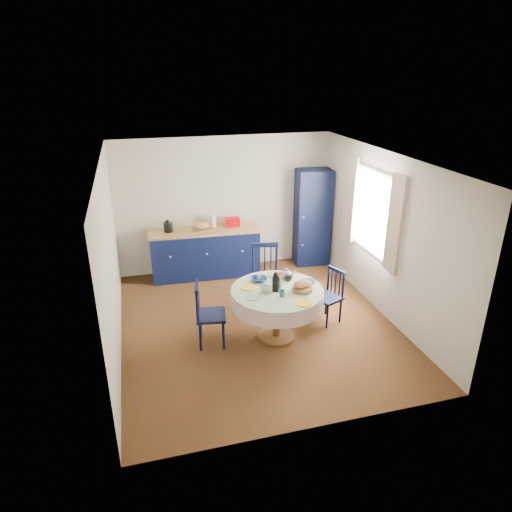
{
  "coord_description": "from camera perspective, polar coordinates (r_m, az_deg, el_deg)",
  "views": [
    {
      "loc": [
        -1.6,
        -5.8,
        3.64
      ],
      "look_at": [
        0.04,
        0.2,
        1.03
      ],
      "focal_mm": 32.0,
      "sensor_mm": 36.0,
      "label": 1
    }
  ],
  "objects": [
    {
      "name": "floor",
      "position": [
        7.03,
        0.1,
        -8.42
      ],
      "size": [
        4.5,
        4.5,
        0.0
      ],
      "primitive_type": "plane",
      "color": "black",
      "rests_on": "ground"
    },
    {
      "name": "ceiling",
      "position": [
        6.12,
        0.12,
        12.03
      ],
      "size": [
        4.5,
        4.5,
        0.0
      ],
      "primitive_type": "plane",
      "rotation": [
        3.14,
        0.0,
        0.0
      ],
      "color": "white",
      "rests_on": "wall_back"
    },
    {
      "name": "wall_back",
      "position": [
        8.55,
        -3.93,
        6.47
      ],
      "size": [
        4.0,
        0.02,
        2.5
      ],
      "primitive_type": "cube",
      "color": "beige",
      "rests_on": "floor"
    },
    {
      "name": "wall_left",
      "position": [
        6.28,
        -17.76,
        -0.75
      ],
      "size": [
        0.02,
        4.5,
        2.5
      ],
      "primitive_type": "cube",
      "color": "beige",
      "rests_on": "floor"
    },
    {
      "name": "wall_right",
      "position": [
        7.23,
        15.59,
        2.59
      ],
      "size": [
        0.02,
        4.5,
        2.5
      ],
      "primitive_type": "cube",
      "color": "beige",
      "rests_on": "floor"
    },
    {
      "name": "window",
      "position": [
        7.37,
        14.35,
        5.35
      ],
      "size": [
        0.1,
        1.74,
        1.45
      ],
      "color": "white",
      "rests_on": "wall_right"
    },
    {
      "name": "kitchen_counter",
      "position": [
        8.46,
        -6.37,
        0.57
      ],
      "size": [
        2.04,
        0.73,
        1.14
      ],
      "rotation": [
        0.0,
        0.0,
        -0.05
      ],
      "color": "black",
      "rests_on": "floor"
    },
    {
      "name": "pantry_cabinet",
      "position": [
        8.88,
        7.05,
        4.81
      ],
      "size": [
        0.69,
        0.52,
        1.86
      ],
      "rotation": [
        0.0,
        0.0,
        -0.09
      ],
      "color": "black",
      "rests_on": "floor"
    },
    {
      "name": "dining_table",
      "position": [
        6.37,
        2.71,
        -5.19
      ],
      "size": [
        1.29,
        1.29,
        1.06
      ],
      "color": "#523C17",
      "rests_on": "floor"
    },
    {
      "name": "chair_left",
      "position": [
        6.37,
        -6.0,
        -7.21
      ],
      "size": [
        0.46,
        0.48,
        0.93
      ],
      "rotation": [
        0.0,
        0.0,
        1.4
      ],
      "color": "black",
      "rests_on": "floor"
    },
    {
      "name": "chair_far",
      "position": [
        7.27,
        1.11,
        -2.58
      ],
      "size": [
        0.56,
        0.55,
        1.04
      ],
      "rotation": [
        0.0,
        0.0,
        -0.25
      ],
      "color": "black",
      "rests_on": "floor"
    },
    {
      "name": "chair_right",
      "position": [
        7.0,
        9.13,
        -4.9
      ],
      "size": [
        0.47,
        0.48,
        0.84
      ],
      "rotation": [
        0.0,
        0.0,
        -1.18
      ],
      "color": "black",
      "rests_on": "floor"
    },
    {
      "name": "mug_a",
      "position": [
        6.23,
        1.08,
        -4.1
      ],
      "size": [
        0.12,
        0.12,
        0.09
      ],
      "primitive_type": "imported",
      "color": "silver",
      "rests_on": "dining_table"
    },
    {
      "name": "mug_b",
      "position": [
        6.12,
        3.25,
        -4.69
      ],
      "size": [
        0.09,
        0.09,
        0.09
      ],
      "primitive_type": "imported",
      "color": "#326472",
      "rests_on": "dining_table"
    },
    {
      "name": "mug_c",
      "position": [
        6.56,
        4.11,
        -2.72
      ],
      "size": [
        0.12,
        0.12,
        0.09
      ],
      "primitive_type": "imported",
      "color": "black",
      "rests_on": "dining_table"
    },
    {
      "name": "mug_d",
      "position": [
        6.59,
        0.33,
        -2.58
      ],
      "size": [
        0.09,
        0.09,
        0.08
      ],
      "primitive_type": "imported",
      "color": "silver",
      "rests_on": "dining_table"
    },
    {
      "name": "cobalt_bowl",
      "position": [
        6.54,
        0.38,
        -2.92
      ],
      "size": [
        0.22,
        0.22,
        0.05
      ],
      "primitive_type": "imported",
      "color": "navy",
      "rests_on": "dining_table"
    }
  ]
}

